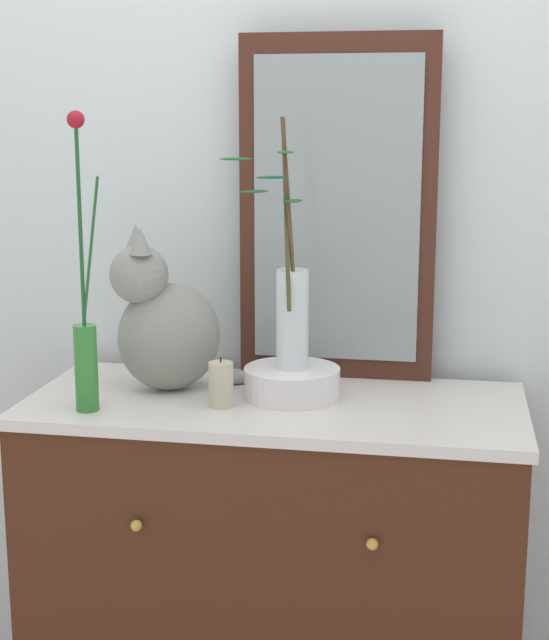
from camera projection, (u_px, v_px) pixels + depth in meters
name	position (u px, v px, depth m)	size (l,w,h in m)	color
wall_back	(298.00, 220.00, 2.35)	(4.40, 0.08, 2.60)	silver
sideboard	(274.00, 595.00, 2.22)	(1.09, 0.51, 0.94)	#3F1E10
mirror_leaning	(337.00, 210.00, 2.23)	(0.46, 0.03, 0.80)	#432017
cat_sitting	(164.00, 324.00, 2.17)	(0.43, 0.28, 0.38)	gray
vase_slim_green	(85.00, 338.00, 2.02)	(0.07, 0.05, 0.62)	#2F7A31
bowl_porcelain	(292.00, 383.00, 2.14)	(0.21, 0.21, 0.07)	white
vase_glass_clear	(291.00, 306.00, 2.10)	(0.18, 0.13, 0.54)	silver
candle_pillar	(221.00, 385.00, 2.07)	(0.05, 0.05, 0.11)	#C1B39B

